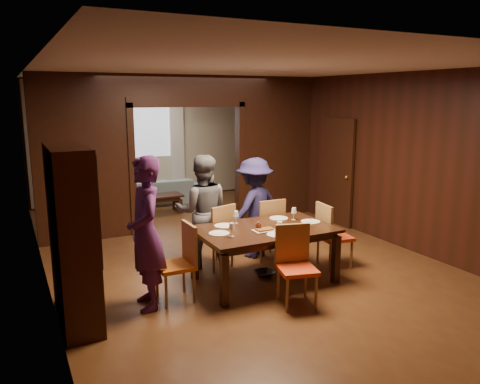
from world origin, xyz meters
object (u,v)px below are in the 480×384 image
dining_table (265,254)px  chair_right (335,235)px  person_navy (254,208)px  person_grey (202,211)px  hutch (73,236)px  chair_near (297,267)px  chair_far_l (215,235)px  person_purple (146,233)px  chair_far_r (266,228)px  coffee_table (163,204)px  chair_left (175,263)px  sofa (158,191)px

dining_table → chair_right: (1.22, 0.02, 0.10)m
person_navy → dining_table: size_ratio=0.86×
person_grey → hutch: hutch is taller
chair_near → hutch: hutch is taller
person_grey → person_navy: size_ratio=1.07×
chair_far_l → person_purple: bearing=18.0°
dining_table → hutch: size_ratio=0.92×
chair_far_l → hutch: (-2.09, -0.87, 0.52)m
person_purple → chair_far_l: size_ratio=1.90×
chair_far_r → chair_near: (-0.52, -1.65, 0.00)m
person_purple → dining_table: person_purple is taller
coffee_table → chair_left: 4.58m
chair_left → chair_right: bearing=91.0°
dining_table → coffee_table: bearing=90.8°
dining_table → person_purple: bearing=-177.8°
chair_left → chair_near: (1.28, -0.78, 0.00)m
person_purple → sofa: size_ratio=0.91×
sofa → person_purple: bearing=76.3°
sofa → chair_near: bearing=93.3°
person_grey → dining_table: size_ratio=0.92×
person_purple → chair_far_r: 2.37m
chair_near → dining_table: bearing=102.7°
hutch → chair_left: bearing=0.3°
person_grey → chair_left: size_ratio=1.74×
sofa → chair_near: size_ratio=2.08×
dining_table → chair_far_l: chair_far_l is taller
sofa → chair_far_l: bearing=88.2°
chair_near → hutch: bearing=176.6°
person_purple → sofa: bearing=165.7°
chair_right → hutch: 3.73m
person_grey → chair_right: 2.01m
chair_far_l → chair_right: bearing=137.3°
person_navy → chair_left: size_ratio=1.63×
person_purple → chair_right: 2.91m
person_grey → chair_left: bearing=72.9°
person_purple → coffee_table: (1.60, 4.42, -0.72)m
chair_far_l → chair_far_r: same height
chair_far_r → chair_near: 1.73m
chair_far_r → person_purple: bearing=24.0°
coffee_table → chair_far_l: 3.57m
person_purple → person_grey: person_purple is taller
person_navy → chair_far_l: 0.83m
chair_left → chair_far_r: (1.80, 0.87, 0.00)m
person_purple → coffee_table: 4.75m
person_grey → chair_left: (-0.77, -0.97, -0.36)m
sofa → chair_left: chair_left is taller
sofa → chair_far_l: chair_far_l is taller
coffee_table → chair_left: bearing=-105.8°
person_purple → sofa: person_purple is taller
chair_left → hutch: bearing=-90.3°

